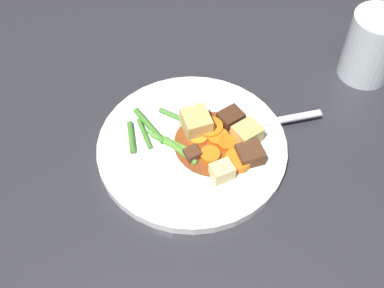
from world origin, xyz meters
name	(u,v)px	position (x,y,z in m)	size (l,w,h in m)	color
ground_plane	(192,150)	(0.00, 0.00, 0.00)	(3.00, 3.00, 0.00)	#2D2D33
dinner_plate	(192,147)	(0.00, 0.00, 0.01)	(0.26, 0.26, 0.01)	white
stew_sauce	(214,146)	(0.03, 0.00, 0.01)	(0.11, 0.11, 0.00)	brown
carrot_slice_0	(227,144)	(0.05, -0.01, 0.02)	(0.02, 0.02, 0.01)	orange
carrot_slice_1	(201,120)	(0.01, 0.04, 0.02)	(0.03, 0.03, 0.01)	orange
carrot_slice_2	(198,137)	(0.01, 0.01, 0.02)	(0.03, 0.03, 0.01)	orange
carrot_slice_3	(210,155)	(0.02, -0.02, 0.02)	(0.03, 0.03, 0.01)	orange
carrot_slice_4	(210,129)	(0.02, 0.02, 0.02)	(0.04, 0.04, 0.01)	orange
carrot_slice_5	(218,138)	(0.04, 0.01, 0.02)	(0.03, 0.03, 0.01)	orange
carrot_slice_6	(238,160)	(0.06, -0.03, 0.02)	(0.04, 0.04, 0.01)	orange
carrot_slice_7	(240,145)	(0.06, -0.01, 0.02)	(0.02, 0.02, 0.01)	orange
potato_chunk_0	(247,134)	(0.07, 0.01, 0.03)	(0.03, 0.03, 0.02)	#DBBC6B
potato_chunk_1	(222,171)	(0.04, -0.05, 0.02)	(0.03, 0.02, 0.02)	#EAD68C
potato_chunk_2	(196,123)	(0.01, 0.02, 0.03)	(0.04, 0.04, 0.03)	#DBBC6B
meat_chunk_0	(250,154)	(0.08, -0.03, 0.02)	(0.03, 0.03, 0.02)	#56331E
meat_chunk_1	(191,154)	(0.00, -0.02, 0.02)	(0.02, 0.02, 0.01)	#56331E
meat_chunk_2	(231,118)	(0.05, 0.04, 0.02)	(0.03, 0.03, 0.02)	#4C2B19
green_bean_0	(181,151)	(-0.02, -0.01, 0.02)	(0.01, 0.01, 0.06)	#599E38
green_bean_1	(144,134)	(-0.06, 0.02, 0.02)	(0.01, 0.01, 0.05)	#4C8E33
green_bean_2	(175,116)	(-0.02, 0.05, 0.02)	(0.01, 0.01, 0.05)	#4C8E33
green_bean_3	(131,137)	(-0.08, 0.01, 0.02)	(0.01, 0.01, 0.05)	#4C8E33
green_bean_4	(168,143)	(-0.03, 0.00, 0.02)	(0.01, 0.01, 0.05)	#599E38
green_bean_5	(174,144)	(-0.02, 0.00, 0.02)	(0.01, 0.01, 0.08)	#66AD42
green_bean_6	(149,126)	(-0.06, 0.03, 0.02)	(0.01, 0.01, 0.07)	#4C8E33
fork	(258,124)	(0.09, 0.03, 0.02)	(0.17, 0.05, 0.00)	silver
water_glass	(372,46)	(0.27, 0.15, 0.05)	(0.08, 0.08, 0.11)	silver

